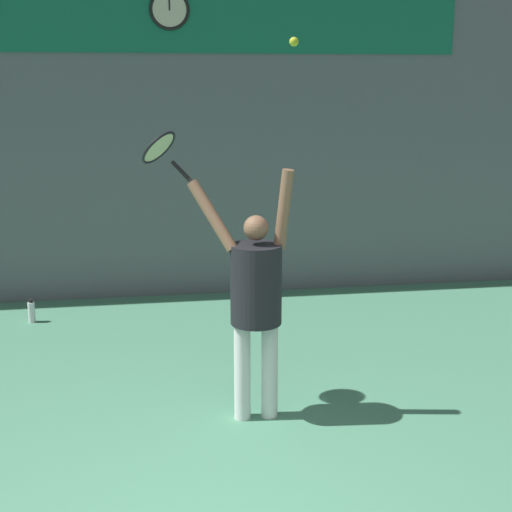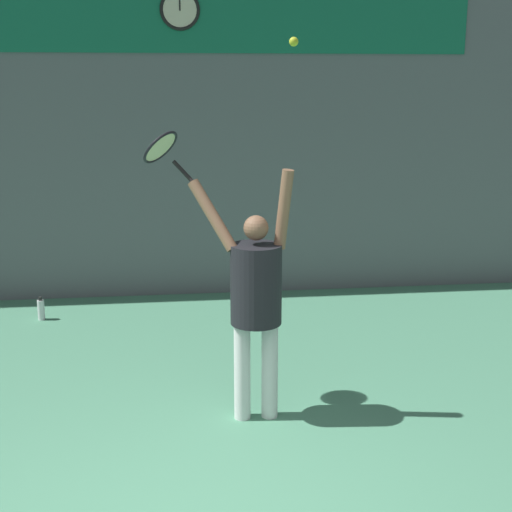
% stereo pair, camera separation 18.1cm
% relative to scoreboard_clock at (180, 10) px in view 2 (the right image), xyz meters
% --- Properties ---
extents(back_wall, '(18.00, 0.10, 5.00)m').
position_rel_scoreboard_clock_xyz_m(back_wall, '(-0.14, 0.08, -0.92)').
color(back_wall, slate).
rests_on(back_wall, ground_plane).
extents(sponsor_banner, '(7.20, 0.02, 0.96)m').
position_rel_scoreboard_clock_xyz_m(sponsor_banner, '(-0.14, 0.02, -0.00)').
color(sponsor_banner, '#146B4C').
extents(scoreboard_clock, '(0.46, 0.04, 0.46)m').
position_rel_scoreboard_clock_xyz_m(scoreboard_clock, '(0.00, 0.00, 0.00)').
color(scoreboard_clock, beige).
extents(tennis_player, '(0.81, 0.49, 1.99)m').
position_rel_scoreboard_clock_xyz_m(tennis_player, '(0.46, -3.45, -2.39)').
color(tennis_player, white).
rests_on(tennis_player, ground_plane).
extents(tennis_racket, '(0.45, 0.41, 0.40)m').
position_rel_scoreboard_clock_xyz_m(tennis_racket, '(-0.22, -3.07, -1.31)').
color(tennis_racket, black).
extents(tennis_ball, '(0.07, 0.07, 0.07)m').
position_rel_scoreboard_clock_xyz_m(tennis_ball, '(0.72, -3.55, -0.53)').
color(tennis_ball, '#CCDB2D').
extents(water_bottle, '(0.08, 0.08, 0.27)m').
position_rel_scoreboard_clock_xyz_m(water_bottle, '(-1.66, -0.78, -3.30)').
color(water_bottle, silver).
rests_on(water_bottle, ground_plane).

